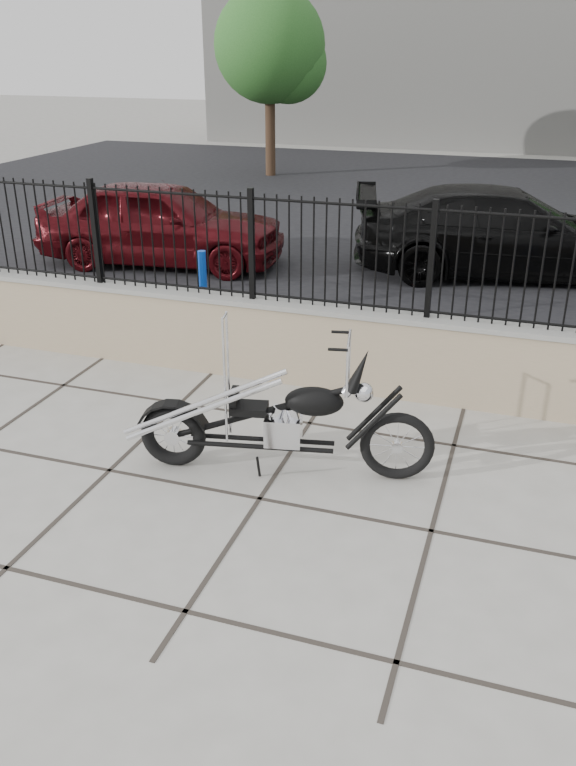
% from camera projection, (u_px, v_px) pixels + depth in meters
% --- Properties ---
extents(ground_plane, '(90.00, 90.00, 0.00)m').
position_uv_depth(ground_plane, '(260.00, 499.00, 6.54)').
color(ground_plane, '#99968E').
rests_on(ground_plane, ground).
extents(parking_lot, '(30.00, 30.00, 0.00)m').
position_uv_depth(parking_lot, '(447.00, 214.00, 17.32)').
color(parking_lot, black).
rests_on(parking_lot, ground).
extents(retaining_wall, '(14.00, 0.36, 0.96)m').
position_uv_depth(retaining_wall, '(336.00, 347.00, 8.50)').
color(retaining_wall, gray).
rests_on(retaining_wall, ground_plane).
extents(iron_fence, '(14.00, 0.08, 1.20)m').
position_uv_depth(iron_fence, '(338.00, 254.00, 8.04)').
color(iron_fence, black).
rests_on(iron_fence, retaining_wall).
extents(background_building, '(22.00, 6.00, 8.00)m').
position_uv_depth(background_building, '(506.00, 31.00, 27.72)').
color(background_building, beige).
rests_on(background_building, ground_plane).
extents(chopper_motorcycle, '(2.62, 0.96, 1.55)m').
position_uv_depth(chopper_motorcycle, '(277.00, 396.00, 6.64)').
color(chopper_motorcycle, black).
rests_on(chopper_motorcycle, ground_plane).
extents(car_red, '(4.52, 2.24, 1.48)m').
position_uv_depth(car_red, '(162.00, 222.00, 13.18)').
color(car_red, '#44090E').
rests_on(car_red, parking_lot).
extents(car_black, '(5.34, 3.11, 1.45)m').
position_uv_depth(car_black, '(504.00, 232.00, 12.56)').
color(car_black, black).
rests_on(car_black, parking_lot).
extents(bollard_a, '(0.15, 0.15, 0.96)m').
position_uv_depth(bollard_a, '(203.00, 284.00, 10.71)').
color(bollard_a, '#0B3AB2').
rests_on(bollard_a, ground_plane).
extents(tree_left, '(3.13, 3.13, 5.28)m').
position_uv_depth(tree_left, '(269.00, 40.00, 20.85)').
color(tree_left, '#382619').
rests_on(tree_left, ground_plane).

